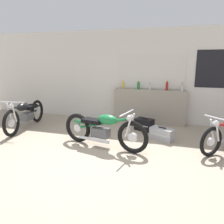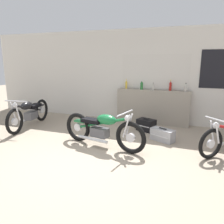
% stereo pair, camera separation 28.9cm
% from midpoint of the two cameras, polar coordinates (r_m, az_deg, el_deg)
% --- Properties ---
extents(ground_plane, '(24.00, 24.00, 0.00)m').
position_cam_midpoint_polar(ground_plane, '(4.26, -6.00, -12.97)').
color(ground_plane, gray).
extents(wall_back, '(10.00, 0.07, 2.80)m').
position_cam_midpoint_polar(wall_back, '(6.90, 6.12, 9.32)').
color(wall_back, silver).
rests_on(wall_back, ground_plane).
extents(sill_counter, '(2.15, 0.28, 1.03)m').
position_cam_midpoint_polar(sill_counter, '(6.70, 11.73, 1.31)').
color(sill_counter, gray).
rests_on(sill_counter, ground_plane).
extents(bottle_leftmost, '(0.06, 0.06, 0.28)m').
position_cam_midpoint_polar(bottle_leftmost, '(6.80, 4.97, 7.17)').
color(bottle_leftmost, gold).
rests_on(bottle_leftmost, sill_counter).
extents(bottle_left_center, '(0.08, 0.08, 0.28)m').
position_cam_midpoint_polar(bottle_left_center, '(6.62, 9.01, 6.86)').
color(bottle_left_center, '#23662D').
rests_on(bottle_left_center, sill_counter).
extents(bottle_center, '(0.06, 0.06, 0.21)m').
position_cam_midpoint_polar(bottle_center, '(6.56, 11.94, 6.43)').
color(bottle_center, '#B7B2A8').
rests_on(bottle_center, sill_counter).
extents(bottle_right_center, '(0.07, 0.07, 0.31)m').
position_cam_midpoint_polar(bottle_right_center, '(6.55, 16.25, 6.55)').
color(bottle_right_center, maroon).
rests_on(bottle_right_center, sill_counter).
extents(bottle_rightmost, '(0.07, 0.07, 0.24)m').
position_cam_midpoint_polar(bottle_rightmost, '(6.49, 19.92, 5.96)').
color(bottle_rightmost, '#B7B2A8').
rests_on(bottle_rightmost, sill_counter).
extents(motorcycle_black, '(0.65, 2.04, 0.87)m').
position_cam_midpoint_polar(motorcycle_black, '(6.64, -19.63, -0.16)').
color(motorcycle_black, black).
rests_on(motorcycle_black, ground_plane).
extents(motorcycle_green, '(2.05, 0.68, 0.86)m').
position_cam_midpoint_polar(motorcycle_green, '(4.80, -0.86, -4.47)').
color(motorcycle_green, black).
rests_on(motorcycle_green, ground_plane).
extents(hard_case_black, '(0.55, 0.46, 0.35)m').
position_cam_midpoint_polar(hard_case_black, '(6.06, 10.27, -3.37)').
color(hard_case_black, black).
rests_on(hard_case_black, ground_plane).
extents(hard_case_silver, '(0.61, 0.46, 0.32)m').
position_cam_midpoint_polar(hard_case_silver, '(5.41, 14.56, -5.82)').
color(hard_case_silver, '#9E9EA3').
rests_on(hard_case_silver, ground_plane).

